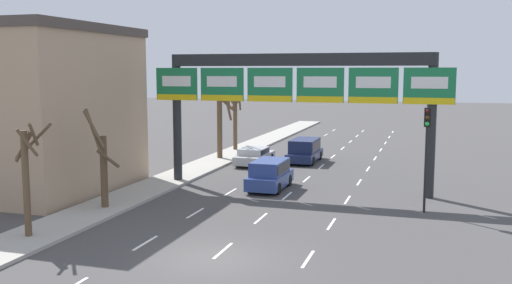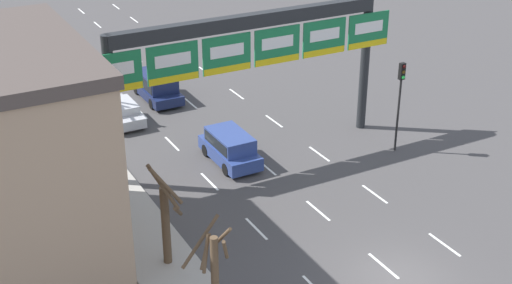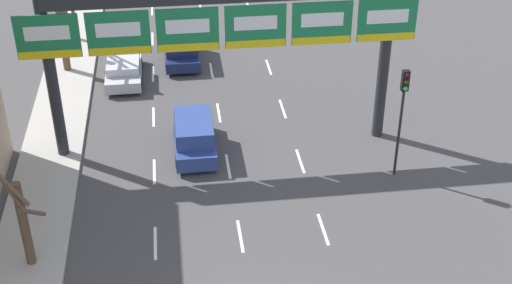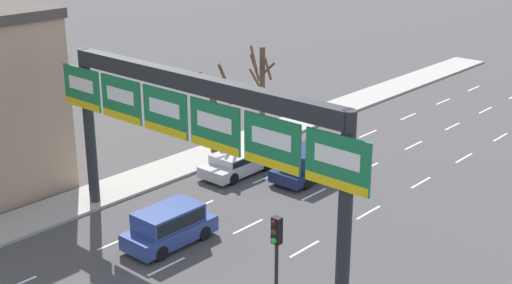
# 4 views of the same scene
# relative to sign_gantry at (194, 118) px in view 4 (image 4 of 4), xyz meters

# --- Properties ---
(lane_dashes) EXTENTS (6.72, 67.00, 0.01)m
(lane_dashes) POSITION_rel_sign_gantry_xyz_m (0.00, 0.69, -6.00)
(lane_dashes) COLOR white
(lane_dashes) RESTS_ON ground_plane
(sign_gantry) EXTENTS (17.10, 0.70, 7.77)m
(sign_gantry) POSITION_rel_sign_gantry_xyz_m (0.00, 0.00, 0.00)
(sign_gantry) COLOR #232628
(sign_gantry) RESTS_ON ground_plane
(suv_navy) EXTENTS (1.97, 4.74, 1.74)m
(suv_navy) POSITION_rel_sign_gantry_xyz_m (-1.59, 9.87, -5.04)
(suv_navy) COLOR #19234C
(suv_navy) RESTS_ON ground_plane
(car_silver) EXTENTS (1.94, 4.49, 1.25)m
(car_silver) POSITION_rel_sign_gantry_xyz_m (-4.85, 7.63, -5.33)
(car_silver) COLOR #B7B7BC
(car_silver) RESTS_ON ground_plane
(suv_blue) EXTENTS (1.87, 4.18, 1.70)m
(suv_blue) POSITION_rel_sign_gantry_xyz_m (-1.40, -0.36, -5.06)
(suv_blue) COLOR navy
(suv_blue) RESTS_ON ground_plane
(traffic_light_near_gantry) EXTENTS (0.30, 0.35, 5.07)m
(traffic_light_near_gantry) POSITION_rel_sign_gantry_xyz_m (7.22, -3.41, -2.41)
(traffic_light_near_gantry) COLOR black
(traffic_light_near_gantry) RESTS_ON ground_plane
(tree_bare_closest) EXTENTS (1.42, 1.54, 5.47)m
(tree_bare_closest) POSITION_rel_sign_gantry_xyz_m (-8.50, 13.80, -2.81)
(tree_bare_closest) COLOR brown
(tree_bare_closest) RESTS_ON sidewalk_left
(tree_bare_third) EXTENTS (1.42, 2.24, 5.47)m
(tree_bare_third) POSITION_rel_sign_gantry_xyz_m (-7.93, 9.08, -3.16)
(tree_bare_third) COLOR brown
(tree_bare_third) RESTS_ON sidewalk_left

